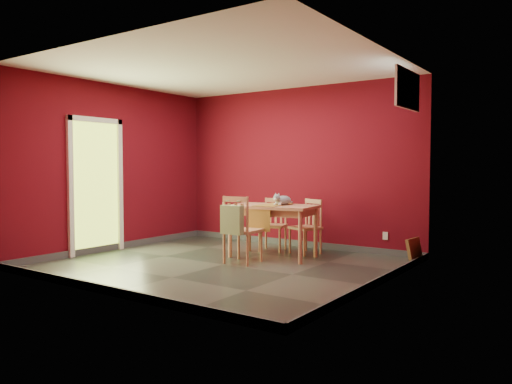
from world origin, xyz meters
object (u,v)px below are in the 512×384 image
Objects in this scene: chair_far_right at (307,226)px; tote_bag at (232,220)px; chair_far_left at (273,224)px; chair_near at (241,229)px; cat at (283,198)px; dining_table at (273,212)px; picture_frame at (415,251)px.

tote_bag is (-0.37, -1.46, 0.20)m from chair_far_right.
chair_far_left is 0.89× the size of chair_near.
chair_far_left is at bearing 113.13° from cat.
dining_table is 0.69m from chair_far_right.
chair_near is (-0.38, -1.23, 0.05)m from chair_far_right.
dining_table is 2.90× the size of tote_bag.
chair_far_right reaches higher than dining_table.
chair_far_right reaches higher than picture_frame.
dining_table is at bearing -168.89° from cat.
chair_far_left is 1.20m from chair_near.
chair_far_left reaches higher than picture_frame.
chair_far_left is 2.27m from picture_frame.
cat reaches higher than tote_bag.
dining_table is 0.68m from chair_near.
tote_bag is (0.01, -0.22, 0.15)m from chair_near.
dining_table is 1.58× the size of chair_far_right.
cat is at bearing -161.80° from picture_frame.
chair_far_left is 0.99× the size of chair_far_right.
chair_far_left is 0.60m from chair_far_right.
picture_frame is (1.66, 0.08, -0.25)m from chair_far_right.
chair_far_right is 1.68m from picture_frame.
tote_bag reaches higher than picture_frame.
chair_far_right is at bearing 75.90° from tote_bag.
dining_table is 0.68m from chair_far_left.
picture_frame is at bearing 3.47° from chair_far_left.
tote_bag is 1.23× the size of picture_frame.
tote_bag is (0.23, -1.40, 0.20)m from chair_far_left.
chair_near is (0.22, -1.18, 0.05)m from chair_far_left.
chair_near is 2.44m from picture_frame.
dining_table is 1.59× the size of chair_far_left.
chair_near is 0.27m from tote_bag.
chair_far_right is 1.29m from chair_near.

